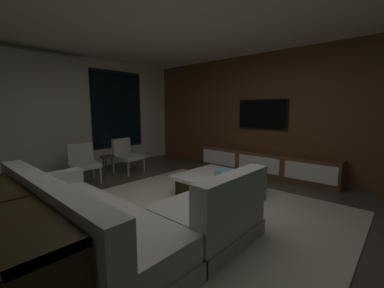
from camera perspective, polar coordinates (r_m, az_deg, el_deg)
floor at (r=3.46m, az=-3.45°, el=-16.74°), size 9.20×9.20×0.00m
back_wall_with_window at (r=6.23m, az=-28.23°, el=6.16°), size 6.60×0.30×2.70m
media_wall at (r=5.72m, az=18.95°, el=6.65°), size 0.12×7.80×2.70m
ceiling at (r=3.38m, az=-3.89°, el=29.79°), size 8.20×8.20×0.00m
area_rug at (r=3.63m, az=1.79°, el=-15.39°), size 3.20×3.80×0.01m
sectional_couch at (r=2.77m, az=-16.71°, el=-17.06°), size 1.98×2.50×0.82m
coffee_table at (r=4.17m, az=5.91°, el=-9.56°), size 1.16×1.16×0.36m
book_stack_on_coffee_table at (r=3.97m, az=7.35°, el=-7.02°), size 0.28×0.21×0.12m
accent_chair_near_window at (r=5.84m, az=-15.30°, el=-2.21°), size 0.61×0.63×0.78m
accent_chair_by_curtain at (r=5.33m, az=-24.38°, el=-3.63°), size 0.63×0.65×0.78m
side_stool at (r=5.56m, az=-19.34°, el=-3.52°), size 0.32×0.32×0.46m
media_console at (r=5.60m, az=16.78°, el=-4.60°), size 0.46×3.10×0.52m
mounted_tv at (r=5.72m, az=16.21°, el=6.77°), size 0.05×1.15×0.67m
console_table_behind_couch at (r=2.54m, az=-37.24°, el=-17.71°), size 0.40×2.10×0.74m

